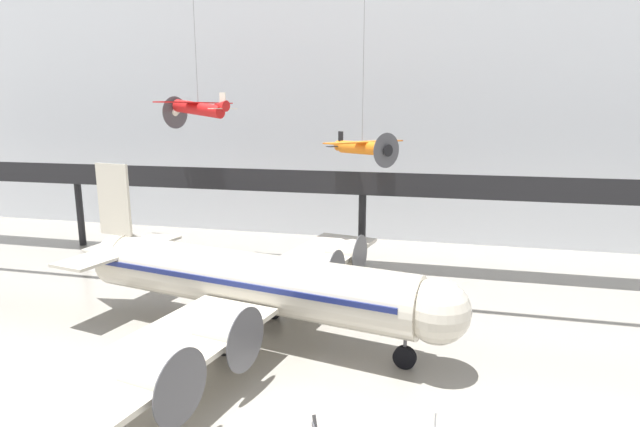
# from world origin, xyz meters

# --- Properties ---
(ground_plane) EXTENTS (260.00, 260.00, 0.00)m
(ground_plane) POSITION_xyz_m (0.00, 0.00, 0.00)
(ground_plane) COLOR gray
(hangar_back_wall) EXTENTS (140.00, 3.00, 28.34)m
(hangar_back_wall) POSITION_xyz_m (0.00, 36.20, 14.17)
(hangar_back_wall) COLOR silver
(hangar_back_wall) RESTS_ON ground
(mezzanine_walkway) EXTENTS (110.00, 3.20, 9.03)m
(mezzanine_walkway) POSITION_xyz_m (0.00, 23.70, 7.40)
(mezzanine_walkway) COLOR black
(mezzanine_walkway) RESTS_ON ground
(airliner_silver_main) EXTENTS (28.15, 32.42, 10.54)m
(airliner_silver_main) POSITION_xyz_m (-4.94, 8.20, 3.62)
(airliner_silver_main) COLOR beige
(airliner_silver_main) RESTS_ON ground
(suspended_plane_red_highwing) EXTENTS (6.85, 8.02, 10.69)m
(suspended_plane_red_highwing) POSITION_xyz_m (-13.97, 20.83, 14.37)
(suspended_plane_red_highwing) COLOR red
(suspended_plane_orange_highwing) EXTENTS (6.32, 6.62, 13.29)m
(suspended_plane_orange_highwing) POSITION_xyz_m (0.51, 20.60, 11.24)
(suspended_plane_orange_highwing) COLOR orange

